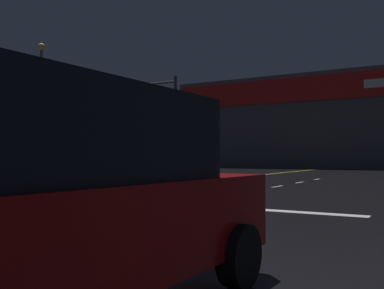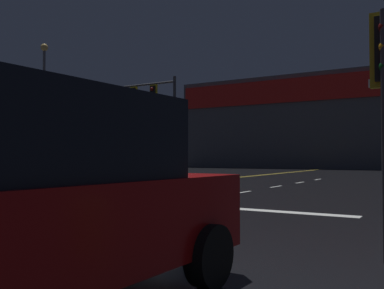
# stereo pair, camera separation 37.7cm
# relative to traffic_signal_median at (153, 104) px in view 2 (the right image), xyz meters

# --- Properties ---
(ground_plane) EXTENTS (200.00, 200.00, 0.00)m
(ground_plane) POSITION_rel_traffic_signal_median_xyz_m (0.75, -0.55, -3.94)
(ground_plane) COLOR black
(road_markings) EXTENTS (15.36, 60.00, 0.01)m
(road_markings) POSITION_rel_traffic_signal_median_xyz_m (1.75, -1.84, -3.94)
(road_markings) COLOR gold
(road_markings) RESTS_ON ground
(traffic_signal_median) EXTENTS (3.18, 0.36, 5.22)m
(traffic_signal_median) POSITION_rel_traffic_signal_median_xyz_m (0.00, 0.00, 0.00)
(traffic_signal_median) COLOR #38383D
(traffic_signal_median) RESTS_ON ground
(streetlight_median_approach) EXTENTS (0.56, 0.56, 10.02)m
(streetlight_median_approach) POSITION_rel_traffic_signal_median_xyz_m (-13.89, 4.94, 2.40)
(streetlight_median_approach) COLOR #59595E
(streetlight_median_approach) RESTS_ON ground
(parked_car) EXTENTS (2.16, 4.37, 1.88)m
(parked_car) POSITION_rel_traffic_signal_median_xyz_m (9.48, -14.73, -2.99)
(parked_car) COLOR #9E0F0F
(parked_car) RESTS_ON ground
(building_backdrop) EXTENTS (36.37, 10.23, 10.96)m
(building_backdrop) POSITION_rel_traffic_signal_median_xyz_m (0.75, 35.82, 1.56)
(building_backdrop) COLOR #4C4C51
(building_backdrop) RESTS_ON ground
(utility_pole_row) EXTENTS (47.31, 0.26, 10.34)m
(utility_pole_row) POSITION_rel_traffic_signal_median_xyz_m (0.25, 28.95, 1.40)
(utility_pole_row) COLOR #4C3828
(utility_pole_row) RESTS_ON ground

